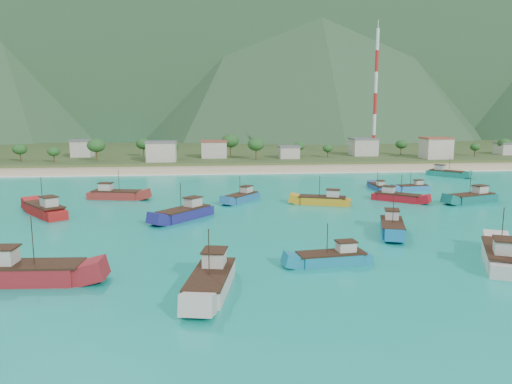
{
  "coord_description": "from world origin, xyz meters",
  "views": [
    {
      "loc": [
        -9.26,
        -81.24,
        19.74
      ],
      "look_at": [
        0.63,
        18.0,
        3.0
      ],
      "focal_mm": 35.0,
      "sensor_mm": 36.0,
      "label": 1
    }
  ],
  "objects": [
    {
      "name": "boat_16",
      "position": [
        32.74,
        36.49,
        0.51
      ],
      "size": [
        2.55,
        8.4,
        4.95
      ],
      "rotation": [
        0.0,
        0.0,
        0.01
      ],
      "color": "navy",
      "rests_on": "ground"
    },
    {
      "name": "village",
      "position": [
        8.05,
        101.75,
        4.72
      ],
      "size": [
        209.58,
        28.59,
        7.27
      ],
      "color": "beige",
      "rests_on": "ground"
    },
    {
      "name": "mountains",
      "position": [
        -18.31,
        403.81,
        106.83
      ],
      "size": [
        1520.0,
        440.0,
        260.0
      ],
      "color": "slate",
      "rests_on": "ground"
    },
    {
      "name": "boat_15",
      "position": [
        60.91,
        58.0,
        0.78
      ],
      "size": [
        9.7,
        10.3,
        6.46
      ],
      "rotation": [
        0.0,
        0.0,
        3.87
      ],
      "color": "#157A69",
      "rests_on": "ground"
    },
    {
      "name": "boat_0",
      "position": [
        -29.41,
        29.62,
        0.86
      ],
      "size": [
        12.15,
        5.7,
        6.91
      ],
      "rotation": [
        0.0,
        0.0,
        4.51
      ],
      "color": "maroon",
      "rests_on": "ground"
    },
    {
      "name": "boat_21",
      "position": [
        -39.42,
        13.26,
        0.98
      ],
      "size": [
        10.68,
        12.47,
        7.54
      ],
      "rotation": [
        0.0,
        0.0,
        0.64
      ],
      "color": "#AA1716",
      "rests_on": "ground"
    },
    {
      "name": "boat_7",
      "position": [
        -30.08,
        -24.26,
        1.09
      ],
      "size": [
        14.0,
        4.92,
        8.14
      ],
      "rotation": [
        0.0,
        0.0,
        4.65
      ],
      "color": "maroon",
      "rests_on": "ground"
    },
    {
      "name": "boat_5",
      "position": [
        -13.34,
        7.84,
        0.9
      ],
      "size": [
        10.6,
        11.38,
        7.11
      ],
      "rotation": [
        0.0,
        0.0,
        2.42
      ],
      "color": "navy",
      "rests_on": "ground"
    },
    {
      "name": "boat_3",
      "position": [
        31.53,
        20.99,
        0.73
      ],
      "size": [
        10.14,
        8.86,
        6.17
      ],
      "rotation": [
        0.0,
        0.0,
        4.05
      ],
      "color": "#AE121C",
      "rests_on": "ground"
    },
    {
      "name": "boat_24",
      "position": [
        -1.78,
        24.44,
        0.69
      ],
      "size": [
        8.5,
        9.88,
        5.98
      ],
      "rotation": [
        0.0,
        0.0,
        2.49
      ],
      "color": "#226294",
      "rests_on": "ground"
    },
    {
      "name": "boat_9",
      "position": [
        46.92,
        17.97,
        0.85
      ],
      "size": [
        12.04,
        7.09,
        6.83
      ],
      "rotation": [
        0.0,
        0.0,
        1.91
      ],
      "color": "#0F645D",
      "rests_on": "ground"
    },
    {
      "name": "boat_8",
      "position": [
        -8.99,
        -28.87,
        0.99
      ],
      "size": [
        6.17,
        13.37,
        7.61
      ],
      "rotation": [
        0.0,
        0.0,
        2.95
      ],
      "color": "beige",
      "rests_on": "ground"
    },
    {
      "name": "radio_tower",
      "position": [
        55.71,
        108.0,
        25.53
      ],
      "size": [
        1.2,
        1.2,
        47.86
      ],
      "color": "red",
      "rests_on": "ground"
    },
    {
      "name": "boat_17",
      "position": [
        20.21,
        -5.88,
        0.82
      ],
      "size": [
        6.59,
        11.73,
        6.65
      ],
      "rotation": [
        0.0,
        0.0,
        2.83
      ],
      "color": "#0F68A2",
      "rests_on": "ground"
    },
    {
      "name": "boat_11",
      "position": [
        6.6,
        -20.93,
        0.66
      ],
      "size": [
        10.11,
        4.08,
        5.81
      ],
      "rotation": [
        0.0,
        0.0,
        1.69
      ],
      "color": "#137392",
      "rests_on": "ground"
    },
    {
      "name": "vegetation",
      "position": [
        -0.3,
        102.81,
        5.13
      ],
      "size": [
        271.18,
        25.22,
        8.79
      ],
      "color": "#235623",
      "rests_on": "ground"
    },
    {
      "name": "beach",
      "position": [
        0.0,
        79.0,
        0.0
      ],
      "size": [
        400.0,
        18.0,
        1.2
      ],
      "primitive_type": "cube",
      "color": "beige",
      "rests_on": "ground"
    },
    {
      "name": "ground",
      "position": [
        0.0,
        0.0,
        0.0
      ],
      "size": [
        600.0,
        600.0,
        0.0
      ],
      "primitive_type": "plane",
      "color": "#0C8877",
      "rests_on": "ground"
    },
    {
      "name": "boat_2",
      "position": [
        28.05,
        -23.21,
        1.0
      ],
      "size": [
        9.08,
        13.32,
        7.65
      ],
      "rotation": [
        0.0,
        0.0,
        5.83
      ],
      "color": "beige",
      "rests_on": "ground"
    },
    {
      "name": "boat_13",
      "position": [
        14.76,
        18.68,
        0.77
      ],
      "size": [
        11.22,
        6.6,
        6.37
      ],
      "rotation": [
        0.0,
        0.0,
        1.23
      ],
      "color": "orange",
      "rests_on": "ground"
    },
    {
      "name": "boat_20",
      "position": [
        40.91,
        34.9,
        0.5
      ],
      "size": [
        8.61,
        3.66,
        4.93
      ],
      "rotation": [
        0.0,
        0.0,
        1.72
      ],
      "color": "#2A76B9",
      "rests_on": "ground"
    },
    {
      "name": "surf_line",
      "position": [
        0.0,
        69.5,
        0.0
      ],
      "size": [
        400.0,
        2.5,
        0.08
      ],
      "primitive_type": "cube",
      "color": "white",
      "rests_on": "ground"
    },
    {
      "name": "land",
      "position": [
        0.0,
        140.0,
        0.0
      ],
      "size": [
        400.0,
        110.0,
        2.4
      ],
      "primitive_type": "cube",
      "color": "#385123",
      "rests_on": "ground"
    }
  ]
}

